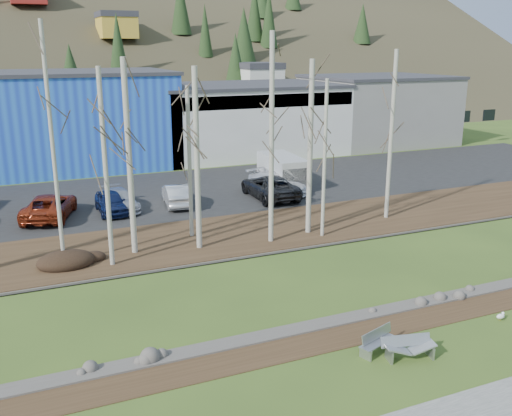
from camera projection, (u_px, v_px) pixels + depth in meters
name	position (u px, v px, depth m)	size (l,w,h in m)	color
ground	(352.00, 369.00, 18.96)	(200.00, 200.00, 0.00)	#374E1C
dirt_strip	(321.00, 340.00, 20.81)	(80.00, 1.80, 0.03)	#382616
near_bank_rocks	(308.00, 328.00, 21.70)	(80.00, 0.80, 0.50)	#47423D
river	(264.00, 288.00, 25.32)	(80.00, 8.00, 0.90)	#131E31
far_bank_rocks	(231.00, 258.00, 28.94)	(80.00, 0.80, 0.46)	#47423D
far_bank	(210.00, 238.00, 31.74)	(80.00, 7.00, 0.15)	#382616
parking_lot	(163.00, 195.00, 41.01)	(80.00, 14.00, 0.14)	black
building_blue	(53.00, 120.00, 49.96)	(20.40, 12.24, 8.30)	blue
building_white	(243.00, 118.00, 57.03)	(18.36, 12.24, 6.80)	beige
building_grey	(377.00, 109.00, 63.10)	(14.28, 12.24, 7.30)	gray
bench_intact	(377.00, 341.00, 19.93)	(1.67, 0.95, 0.80)	#A1A3A6
bench_damaged	(409.00, 347.00, 19.52)	(1.87, 0.95, 0.80)	#A1A3A6
seagull	(501.00, 316.00, 22.29)	(0.44, 0.20, 0.31)	gold
dirt_mound	(66.00, 260.00, 27.44)	(2.74, 1.93, 0.54)	black
birch_1	(53.00, 148.00, 26.16)	(0.19, 0.19, 11.36)	beige
birch_2	(129.00, 159.00, 27.99)	(0.29, 0.29, 9.74)	beige
birch_3	(106.00, 170.00, 26.40)	(0.23, 0.23, 9.36)	beige
birch_4	(197.00, 160.00, 28.74)	(0.29, 0.29, 9.29)	beige
birch_5	(190.00, 163.00, 30.76)	(0.22, 0.22, 8.24)	beige
birch_6	(325.00, 160.00, 30.73)	(0.19, 0.19, 8.59)	beige
birch_7	(272.00, 141.00, 29.52)	(0.26, 0.26, 10.96)	beige
birch_8	(310.00, 149.00, 31.20)	(0.28, 0.28, 9.57)	beige
birch_9	(391.00, 136.00, 33.94)	(0.25, 0.25, 10.05)	beige
car_2	(49.00, 206.00, 34.97)	(2.51, 5.44, 1.51)	maroon
car_3	(119.00, 200.00, 36.83)	(1.80, 4.44, 1.29)	#A8AAB1
car_4	(111.00, 202.00, 36.08)	(1.64, 4.08, 1.39)	#131E47
car_5	(176.00, 195.00, 37.85)	(1.51, 4.33, 1.43)	silver
car_6	(270.00, 187.00, 39.68)	(2.64, 5.74, 1.59)	black
car_7	(277.00, 183.00, 41.00)	(2.07, 5.10, 1.48)	silver
van_white	(284.00, 172.00, 42.63)	(2.58, 5.46, 2.32)	silver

